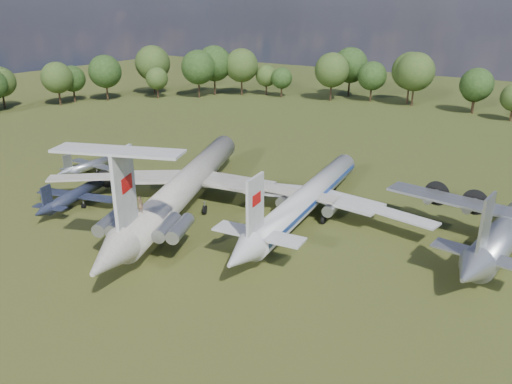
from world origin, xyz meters
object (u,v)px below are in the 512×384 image
Objects in this scene: small_prop_west at (75,198)px; person_on_il62 at (140,204)px; tu104_jet at (308,202)px; small_prop_northwest at (93,167)px; an12_transport at (508,233)px; il62_airliner at (187,189)px.

small_prop_west is 8.59× the size of person_on_il62.
tu104_jet is 22.96× the size of person_on_il62.
small_prop_west is at bearing -160.23° from tu104_jet.
small_prop_west is at bearing -48.10° from small_prop_northwest.
tu104_jet is 3.05× the size of small_prop_northwest.
small_prop_northwest is (-9.77, 10.84, -0.15)m from small_prop_west.
small_prop_west is (-51.38, -19.05, -0.93)m from an12_transport.
an12_transport is at bearing 3.85° from tu104_jet.
il62_airliner is 3.24× the size of small_prop_west.
il62_airliner reaches higher than small_prop_northwest.
person_on_il62 is (28.23, -15.78, 5.10)m from small_prop_northwest.
person_on_il62 is at bearing -30.83° from small_prop_west.
an12_transport is at bearing 4.49° from small_prop_west.
tu104_jet is 1.35× the size of an12_transport.
person_on_il62 reaches higher than tu104_jet.
small_prop_northwest is (-22.72, 2.30, -1.55)m from il62_airliner.
an12_transport reaches higher than small_prop_west.
tu104_jet is at bearing 5.37° from small_prop_northwest.
tu104_jet is 23.47m from an12_transport.
tu104_jet is 2.67× the size of small_prop_west.
an12_transport reaches higher than small_prop_northwest.
small_prop_west reaches higher than small_prop_northwest.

